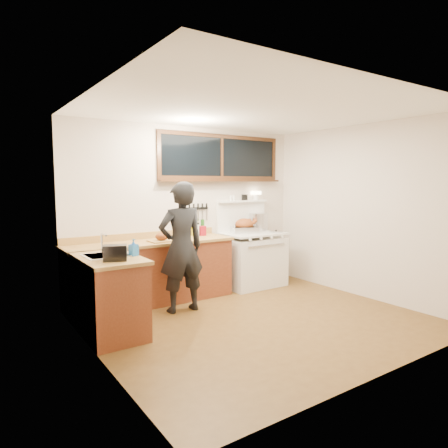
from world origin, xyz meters
TOP-DOWN VIEW (x-y plane):
  - ground_plane at (0.00, 0.00)m, footprint 4.00×3.50m
  - room_shell at (0.00, 0.00)m, footprint 4.10×3.60m
  - counter_back at (-0.80, 1.45)m, footprint 2.44×0.64m
  - counter_left at (-1.70, 0.62)m, footprint 0.64×1.09m
  - sink_unit at (-1.68, 0.70)m, footprint 0.50×0.45m
  - vintage_stove at (1.00, 1.41)m, footprint 1.02×0.74m
  - back_window at (0.60, 1.72)m, footprint 2.32×0.13m
  - left_doorway at (-1.99, -0.55)m, footprint 0.02×1.04m
  - knife_strip at (0.10, 1.73)m, footprint 0.46×0.03m
  - man at (-0.62, 0.88)m, footprint 0.66×0.45m
  - soap_bottle at (-1.43, 0.52)m, footprint 0.11×0.11m
  - toaster at (-1.70, 0.36)m, footprint 0.29×0.25m
  - cutting_board at (-0.69, 1.33)m, footprint 0.36×0.27m
  - roast_turkey at (0.89, 1.47)m, footprint 0.49×0.43m
  - stockpot at (1.27, 1.57)m, footprint 0.39×0.39m
  - saucepan at (1.01, 1.54)m, footprint 0.18×0.30m
  - pot_lid at (1.38, 1.24)m, footprint 0.25×0.25m
  - coffee_tin at (0.12, 1.56)m, footprint 0.11×0.09m
  - pitcher at (0.01, 1.56)m, footprint 0.10×0.10m
  - bottle_cluster at (-0.04, 1.63)m, footprint 0.42×0.07m

SIDE VIEW (x-z plane):
  - ground_plane at x=0.00m, z-range -0.02..0.00m
  - counter_left at x=-1.70m, z-range 0.00..0.90m
  - counter_back at x=-0.80m, z-range -0.05..0.95m
  - vintage_stove at x=1.00m, z-range -0.32..1.26m
  - sink_unit at x=-1.68m, z-range 0.66..1.03m
  - man at x=-0.62m, z-range 0.00..1.75m
  - pot_lid at x=1.38m, z-range 0.89..0.93m
  - cutting_board at x=-0.69m, z-range 0.89..1.02m
  - saucepan at x=1.01m, z-range 0.90..1.03m
  - coffee_tin at x=0.12m, z-range 0.90..1.05m
  - toaster at x=-1.70m, z-range 0.90..1.07m
  - pitcher at x=0.01m, z-range 0.90..1.08m
  - soap_bottle at x=-1.43m, z-range 0.90..1.09m
  - roast_turkey at x=0.89m, z-range 0.88..1.12m
  - bottle_cluster at x=-0.04m, z-range 0.87..1.17m
  - stockpot at x=1.27m, z-range 0.90..1.21m
  - left_doorway at x=-1.99m, z-range 0.00..2.17m
  - knife_strip at x=0.10m, z-range 1.17..1.45m
  - room_shell at x=0.00m, z-range 0.32..2.97m
  - back_window at x=0.60m, z-range 1.68..2.45m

